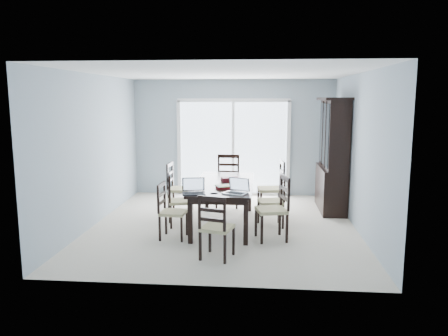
% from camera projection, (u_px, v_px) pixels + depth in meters
% --- Properties ---
extents(floor, '(5.00, 5.00, 0.00)m').
position_uv_depth(floor, '(224.00, 225.00, 7.60)').
color(floor, beige).
rests_on(floor, ground).
extents(ceiling, '(5.00, 5.00, 0.00)m').
position_uv_depth(ceiling, '(224.00, 73.00, 7.19)').
color(ceiling, white).
rests_on(ceiling, back_wall).
extents(back_wall, '(4.50, 0.02, 2.60)m').
position_uv_depth(back_wall, '(233.00, 138.00, 9.86)').
color(back_wall, '#92A3AF').
rests_on(back_wall, floor).
extents(wall_left, '(0.02, 5.00, 2.60)m').
position_uv_depth(wall_left, '(95.00, 150.00, 7.59)').
color(wall_left, '#92A3AF').
rests_on(wall_left, floor).
extents(wall_right, '(0.02, 5.00, 2.60)m').
position_uv_depth(wall_right, '(359.00, 153.00, 7.20)').
color(wall_right, '#92A3AF').
rests_on(wall_right, floor).
extents(balcony, '(4.50, 2.00, 0.10)m').
position_uv_depth(balcony, '(236.00, 187.00, 11.05)').
color(balcony, gray).
rests_on(balcony, ground).
extents(railing, '(4.50, 0.06, 1.10)m').
position_uv_depth(railing, '(238.00, 159.00, 11.94)').
color(railing, '#99999E').
rests_on(railing, balcony).
extents(dining_table, '(1.00, 2.20, 0.75)m').
position_uv_depth(dining_table, '(224.00, 187.00, 7.50)').
color(dining_table, black).
rests_on(dining_table, floor).
extents(china_hutch, '(0.50, 1.38, 2.20)m').
position_uv_depth(china_hutch, '(333.00, 156.00, 8.49)').
color(china_hutch, black).
rests_on(china_hutch, floor).
extents(sliding_door, '(2.52, 0.05, 2.18)m').
position_uv_depth(sliding_door, '(233.00, 147.00, 9.87)').
color(sliding_door, silver).
rests_on(sliding_door, floor).
extents(chair_left_near, '(0.42, 0.41, 1.02)m').
position_uv_depth(chair_left_near, '(168.00, 205.00, 6.83)').
color(chair_left_near, black).
rests_on(chair_left_near, floor).
extents(chair_left_mid, '(0.50, 0.49, 1.05)m').
position_uv_depth(chair_left_mid, '(175.00, 194.00, 7.50)').
color(chair_left_mid, black).
rests_on(chair_left_mid, floor).
extents(chair_left_far, '(0.45, 0.44, 1.11)m').
position_uv_depth(chair_left_far, '(176.00, 182.00, 8.39)').
color(chair_left_far, black).
rests_on(chair_left_far, floor).
extents(chair_right_near, '(0.54, 0.53, 1.16)m').
position_uv_depth(chair_right_near, '(278.00, 201.00, 6.76)').
color(chair_right_near, black).
rests_on(chair_right_near, floor).
extents(chair_right_mid, '(0.47, 0.46, 1.07)m').
position_uv_depth(chair_right_mid, '(276.00, 194.00, 7.47)').
color(chair_right_mid, black).
rests_on(chair_right_mid, floor).
extents(chair_right_far, '(0.51, 0.50, 1.19)m').
position_uv_depth(chair_right_far, '(276.00, 182.00, 8.24)').
color(chair_right_far, black).
rests_on(chair_right_far, floor).
extents(chair_end_near, '(0.49, 0.50, 1.05)m').
position_uv_depth(chair_end_near, '(215.00, 220.00, 5.89)').
color(chair_end_near, black).
rests_on(chair_end_near, floor).
extents(chair_end_far, '(0.46, 0.47, 1.20)m').
position_uv_depth(chair_end_far, '(228.00, 175.00, 8.95)').
color(chair_end_far, black).
rests_on(chair_end_far, floor).
extents(laptop_dark, '(0.39, 0.30, 0.24)m').
position_uv_depth(laptop_dark, '(194.00, 190.00, 6.60)').
color(laptop_dark, black).
rests_on(laptop_dark, dining_table).
extents(laptop_silver, '(0.41, 0.35, 0.24)m').
position_uv_depth(laptop_silver, '(235.00, 190.00, 6.62)').
color(laptop_silver, '#BABABC').
rests_on(laptop_silver, dining_table).
extents(book_stack, '(0.36, 0.32, 0.05)m').
position_uv_depth(book_stack, '(225.00, 187.00, 7.05)').
color(book_stack, maroon).
rests_on(book_stack, dining_table).
extents(cell_phone, '(0.12, 0.07, 0.01)m').
position_uv_depth(cell_phone, '(214.00, 193.00, 6.67)').
color(cell_phone, black).
rests_on(cell_phone, dining_table).
extents(game_box, '(0.33, 0.24, 0.07)m').
position_uv_depth(game_box, '(230.00, 179.00, 7.60)').
color(game_box, '#51101E').
rests_on(game_box, dining_table).
extents(hot_tub, '(1.96, 1.83, 0.86)m').
position_uv_depth(hot_tub, '(201.00, 168.00, 11.17)').
color(hot_tub, maroon).
rests_on(hot_tub, balcony).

